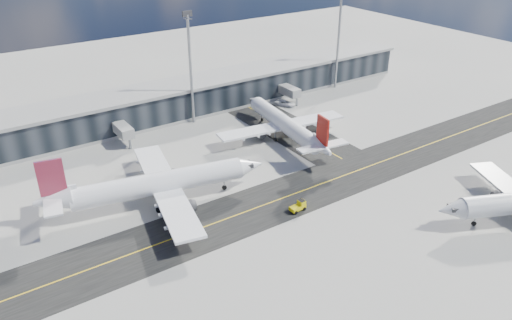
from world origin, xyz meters
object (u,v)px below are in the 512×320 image
(airliner_af, at_px, (156,184))
(service_van, at_px, (285,103))
(airliner_redtail, at_px, (285,124))
(baggage_tug, at_px, (299,206))

(airliner_af, height_order, service_van, airliner_af)
(airliner_redtail, relative_size, baggage_tug, 12.04)
(baggage_tug, height_order, service_van, baggage_tug)
(airliner_af, relative_size, baggage_tug, 13.27)
(baggage_tug, bearing_deg, service_van, 141.75)
(airliner_redtail, distance_m, baggage_tug, 32.45)
(airliner_redtail, height_order, service_van, airliner_redtail)
(baggage_tug, relative_size, service_van, 0.55)
(baggage_tug, distance_m, service_van, 54.75)
(baggage_tug, bearing_deg, airliner_af, -133.25)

